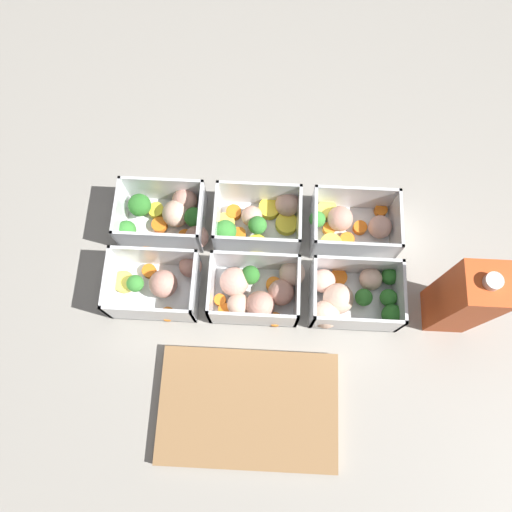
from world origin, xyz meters
The scene contains 9 objects.
ground_plane centered at (0.00, 0.00, 0.00)m, with size 4.00×4.00×0.00m, color gray.
container_near_left centered at (-0.16, -0.07, 0.03)m, with size 0.15×0.11×0.08m.
container_near_center centered at (0.00, -0.07, 0.03)m, with size 0.16×0.12×0.08m.
container_near_right centered at (0.16, -0.06, 0.03)m, with size 0.16×0.12×0.08m.
container_far_left centered at (-0.16, 0.06, 0.03)m, with size 0.16×0.12×0.08m.
container_far_center centered at (-0.01, 0.06, 0.03)m, with size 0.17×0.12×0.08m.
container_far_right centered at (0.16, 0.06, 0.03)m, with size 0.15×0.12×0.08m.
juice_carton centered at (-0.32, 0.08, 0.10)m, with size 0.07×0.07×0.20m.
cutting_board centered at (0.00, 0.25, 0.01)m, with size 0.28×0.18×0.02m.
Camera 1 is at (-0.01, 0.26, 0.83)m, focal length 35.00 mm.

